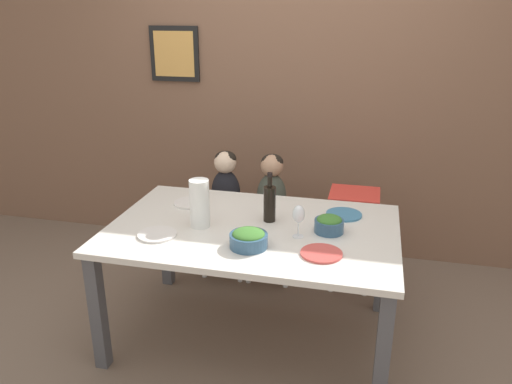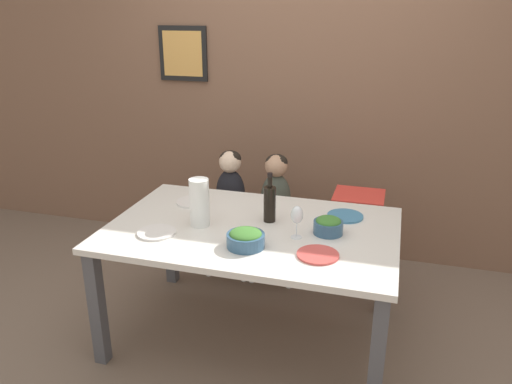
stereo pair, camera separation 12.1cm
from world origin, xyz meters
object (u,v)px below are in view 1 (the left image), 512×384
object	(u,v)px
dinner_plate_front_right	(321,253)
wine_glass_near	(299,215)
person_child_left	(226,183)
dinner_plate_front_left	(157,234)
wine_bottle	(270,202)
chair_far_left	(227,224)
person_child_center	(272,186)
salad_bowl_large	(249,238)
chair_far_center	(271,229)
paper_towel_roll	(200,203)
salad_bowl_small	(329,224)
dinner_plate_back_left	(191,203)
dinner_plate_back_right	(344,214)
chair_right_highchair	(353,215)

from	to	relation	value
dinner_plate_front_right	wine_glass_near	bearing A→B (deg)	129.38
person_child_left	dinner_plate_front_left	distance (m)	0.97
person_child_left	wine_bottle	xyz separation A→B (m)	(0.45, -0.63, 0.13)
chair_far_left	person_child_center	bearing A→B (deg)	0.20
person_child_center	salad_bowl_large	distance (m)	0.99
chair_far_center	person_child_center	xyz separation A→B (m)	(0.00, 0.00, 0.33)
chair_far_center	wine_bottle	bearing A→B (deg)	-79.35
paper_towel_roll	chair_far_left	bearing A→B (deg)	96.64
salad_bowl_small	person_child_center	bearing A→B (deg)	123.58
dinner_plate_front_left	wine_glass_near	bearing A→B (deg)	12.39
dinner_plate_front_right	salad_bowl_small	bearing A→B (deg)	88.22
chair_far_left	dinner_plate_front_right	world-z (taller)	dinner_plate_front_right
person_child_center	paper_towel_roll	bearing A→B (deg)	-107.14
chair_far_center	dinner_plate_back_left	xyz separation A→B (m)	(-0.42, -0.48, 0.35)
wine_bottle	wine_glass_near	distance (m)	0.26
wine_bottle	dinner_plate_back_right	distance (m)	0.46
salad_bowl_small	dinner_plate_back_right	xyz separation A→B (m)	(0.06, 0.25, -0.04)
chair_far_center	salad_bowl_small	xyz separation A→B (m)	(0.47, -0.70, 0.39)
chair_far_center	wine_glass_near	world-z (taller)	wine_glass_near
dinner_plate_front_left	dinner_plate_front_right	distance (m)	0.89
dinner_plate_front_right	dinner_plate_back_left	bearing A→B (deg)	150.52
chair_far_center	dinner_plate_front_left	distance (m)	1.11
salad_bowl_large	dinner_plate_back_right	bearing A→B (deg)	50.05
wine_glass_near	dinner_plate_front_left	xyz separation A→B (m)	(-0.74, -0.16, -0.12)
wine_glass_near	chair_far_left	bearing A→B (deg)	128.98
salad_bowl_large	dinner_plate_back_left	xyz separation A→B (m)	(-0.50, 0.50, -0.04)
chair_far_left	chair_far_center	xyz separation A→B (m)	(0.34, 0.00, 0.00)
chair_far_left	person_child_left	xyz separation A→B (m)	(0.00, 0.00, 0.33)
paper_towel_roll	person_child_center	bearing A→B (deg)	72.86
chair_far_left	person_child_left	world-z (taller)	person_child_left
salad_bowl_large	salad_bowl_small	xyz separation A→B (m)	(0.38, 0.28, 0.00)
person_child_left	dinner_plate_front_left	size ratio (longest dim) A/B	2.27
salad_bowl_small	salad_bowl_large	bearing A→B (deg)	-143.89
person_child_left	salad_bowl_large	bearing A→B (deg)	-66.84
chair_far_left	dinner_plate_front_right	size ratio (longest dim) A/B	2.17
wine_bottle	chair_far_left	bearing A→B (deg)	125.89
person_child_center	dinner_plate_back_right	distance (m)	0.70
salad_bowl_small	chair_far_center	bearing A→B (deg)	123.63
chair_far_left	wine_glass_near	size ratio (longest dim) A/B	2.52
salad_bowl_large	dinner_plate_back_right	xyz separation A→B (m)	(0.45, 0.53, -0.04)
chair_right_highchair	wine_glass_near	world-z (taller)	wine_glass_near
salad_bowl_small	dinner_plate_front_right	distance (m)	0.28
chair_right_highchair	salad_bowl_large	bearing A→B (deg)	-116.49
dinner_plate_back_left	dinner_plate_back_right	bearing A→B (deg)	2.15
wine_bottle	salad_bowl_large	distance (m)	0.36
chair_far_center	dinner_plate_back_left	distance (m)	0.73
wine_bottle	dinner_plate_front_left	world-z (taller)	wine_bottle
person_child_left	dinner_plate_back_right	size ratio (longest dim) A/B	2.27
salad_bowl_large	dinner_plate_back_right	world-z (taller)	salad_bowl_large
chair_far_center	salad_bowl_large	distance (m)	1.06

